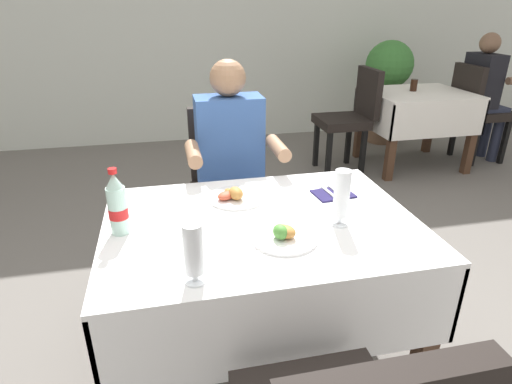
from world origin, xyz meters
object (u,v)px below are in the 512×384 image
object	(u,v)px
plate_far_diner	(235,196)
background_chair_left	(351,114)
beer_glass_left	(341,198)
potted_plant_corner	(388,77)
main_dining_table	(261,256)
beer_glass_middle	(194,253)
background_chair_right	(477,107)
background_patron	(485,91)
seated_diner_far	(232,164)
background_table_tumbler	(414,85)
chair_far_diner_seat	(229,183)
plate_near_camera	(284,235)
cola_bottle_primary	(117,205)
napkin_cutlery_set	(333,194)
background_dining_table	(416,111)

from	to	relation	value
plate_far_diner	background_chair_left	world-z (taller)	background_chair_left
beer_glass_left	potted_plant_corner	size ratio (longest dim) A/B	0.20
beer_glass_left	potted_plant_corner	world-z (taller)	potted_plant_corner
main_dining_table	beer_glass_middle	bearing A→B (deg)	-129.81
background_chair_right	background_patron	distance (m)	0.16
seated_diner_far	main_dining_table	bearing A→B (deg)	-89.91
background_table_tumbler	chair_far_diner_seat	bearing A→B (deg)	-144.55
plate_near_camera	beer_glass_left	xyz separation A→B (m)	(0.24, 0.07, 0.09)
cola_bottle_primary	background_chair_right	bearing A→B (deg)	33.96
beer_glass_middle	cola_bottle_primary	bearing A→B (deg)	123.63
cola_bottle_primary	potted_plant_corner	world-z (taller)	potted_plant_corner
beer_glass_middle	background_patron	xyz separation A→B (m)	(3.07, 2.57, -0.13)
plate_near_camera	potted_plant_corner	world-z (taller)	potted_plant_corner
background_patron	napkin_cutlery_set	bearing A→B (deg)	-139.62
beer_glass_middle	background_chair_right	bearing A→B (deg)	40.38
background_chair_left	beer_glass_left	bearing A→B (deg)	-115.15
plate_near_camera	background_dining_table	xyz separation A→B (m)	(2.01, 2.38, -0.20)
background_chair_left	background_table_tumbler	world-z (taller)	background_chair_left
chair_far_diner_seat	plate_near_camera	bearing A→B (deg)	-87.34
beer_glass_middle	background_dining_table	bearing A→B (deg)	47.64
napkin_cutlery_set	background_table_tumbler	xyz separation A→B (m)	(1.65, 2.10, 0.05)
main_dining_table	beer_glass_middle	xyz separation A→B (m)	(-0.29, -0.35, 0.27)
napkin_cutlery_set	cola_bottle_primary	bearing A→B (deg)	-170.63
background_chair_right	beer_glass_left	bearing A→B (deg)	-136.53
chair_far_diner_seat	beer_glass_left	world-z (taller)	chair_far_diner_seat
seated_diner_far	beer_glass_left	size ratio (longest dim) A/B	5.63
background_chair_left	background_patron	bearing A→B (deg)	0.00
potted_plant_corner	background_chair_left	bearing A→B (deg)	-134.60
seated_diner_far	plate_far_diner	bearing A→B (deg)	-97.71
background_patron	chair_far_diner_seat	bearing A→B (deg)	-153.45
beer_glass_left	background_dining_table	size ratio (longest dim) A/B	0.24
cola_bottle_primary	background_table_tumbler	distance (m)	3.40
background_chair_left	napkin_cutlery_set	bearing A→B (deg)	-116.13
main_dining_table	cola_bottle_primary	world-z (taller)	cola_bottle_primary
plate_near_camera	background_patron	size ratio (longest dim) A/B	0.19
seated_diner_far	plate_near_camera	world-z (taller)	seated_diner_far
background_dining_table	potted_plant_corner	distance (m)	0.81
background_patron	background_table_tumbler	xyz separation A→B (m)	(-0.76, 0.05, 0.08)
seated_diner_far	background_patron	distance (m)	3.16
plate_far_diner	background_chair_left	distance (m)	2.48
background_dining_table	background_chair_right	bearing A→B (deg)	0.00
main_dining_table	background_chair_right	bearing A→B (deg)	39.14
chair_far_diner_seat	background_patron	size ratio (longest dim) A/B	0.77
plate_far_diner	background_table_tumbler	size ratio (longest dim) A/B	2.25
background_chair_right	background_dining_table	bearing A→B (deg)	-180.00
main_dining_table	beer_glass_middle	world-z (taller)	beer_glass_middle
plate_far_diner	beer_glass_middle	distance (m)	0.61
background_dining_table	main_dining_table	bearing A→B (deg)	-132.73
beer_glass_middle	background_table_tumbler	size ratio (longest dim) A/B	1.82
seated_diner_far	background_chair_left	world-z (taller)	seated_diner_far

